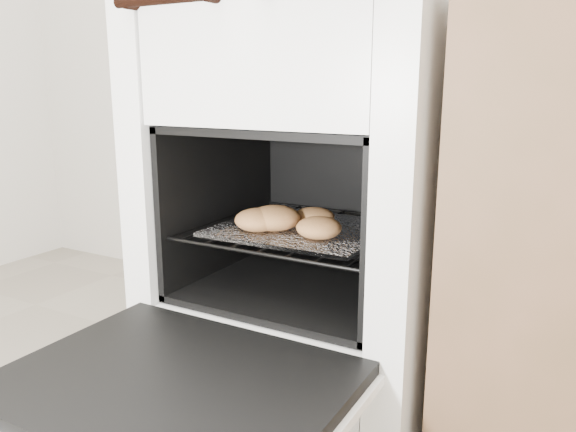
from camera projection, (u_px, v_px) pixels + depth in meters
name	position (u px, v px, depth m)	size (l,w,h in m)	color
stove	(320.00, 181.00, 1.39)	(0.67, 0.75, 1.03)	white
oven_door	(174.00, 388.00, 0.97)	(0.60, 0.47, 0.04)	black
oven_rack	(306.00, 229.00, 1.35)	(0.49, 0.47, 0.01)	black
foil_sheet	(302.00, 229.00, 1.33)	(0.38, 0.34, 0.01)	white
baked_rolls	(286.00, 220.00, 1.29)	(0.28, 0.23, 0.06)	tan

